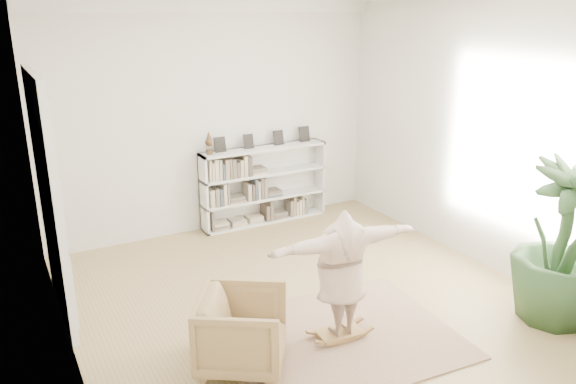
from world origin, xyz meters
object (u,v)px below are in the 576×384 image
at_px(bookshelf, 264,186).
at_px(rocker_board, 340,333).
at_px(armchair, 242,330).
at_px(houseplant, 562,244).
at_px(person, 342,270).

distance_m(bookshelf, rocker_board, 3.77).
relative_size(bookshelf, armchair, 2.53).
height_order(bookshelf, houseplant, houseplant).
bearing_deg(person, houseplant, 165.22).
relative_size(armchair, person, 0.49).
bearing_deg(person, armchair, -0.04).
xyz_separation_m(bookshelf, houseplant, (1.56, -4.46, 0.32)).
distance_m(rocker_board, houseplant, 2.71).
height_order(person, houseplant, houseplant).
xyz_separation_m(rocker_board, person, (0.00, 0.00, 0.77)).
distance_m(armchair, rocker_board, 1.18).
bearing_deg(houseplant, rocker_board, 160.91).
distance_m(armchair, houseplant, 3.72).
bearing_deg(person, bookshelf, -99.12).
height_order(armchair, houseplant, houseplant).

